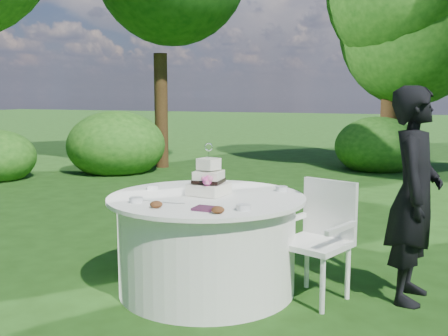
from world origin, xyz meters
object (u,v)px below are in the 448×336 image
Objects in this scene: guest at (414,195)px; table at (207,243)px; cake at (209,181)px; chair at (321,231)px; napkins at (204,208)px.

table is at bearing 108.72° from guest.
table is 3.78× the size of cake.
guest is 1.80× the size of chair.
napkins is at bearing -135.72° from chair.
chair is at bearing 12.94° from table.
chair reaches higher than napkins.
guest reaches higher than cake.
table is 0.50m from cake.
cake is at bearing 110.84° from napkins.
guest is (1.33, 0.88, 0.04)m from napkins.
table is 0.91m from chair.
cake reaches higher than chair.
guest is at bearing 18.56° from chair.
napkins is at bearing -69.16° from cake.
napkins is 0.15× the size of chair.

